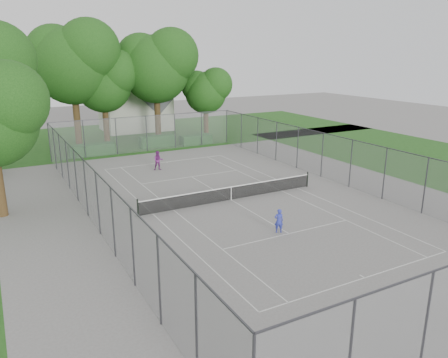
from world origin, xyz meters
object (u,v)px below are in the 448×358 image
house (135,98)px  girl_player (279,221)px  woman_player (158,160)px  tennis_net (231,193)px

house → girl_player: 35.97m
house → woman_player: 20.81m
tennis_net → house: bearing=84.4°
girl_player → woman_player: bearing=-64.0°
tennis_net → woman_player: bearing=99.1°
house → girl_player: bearing=-95.3°
house → tennis_net: bearing=-95.6°
tennis_net → girl_player: 5.98m
woman_player → tennis_net: bearing=-67.8°
house → woman_player: bearing=-102.5°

